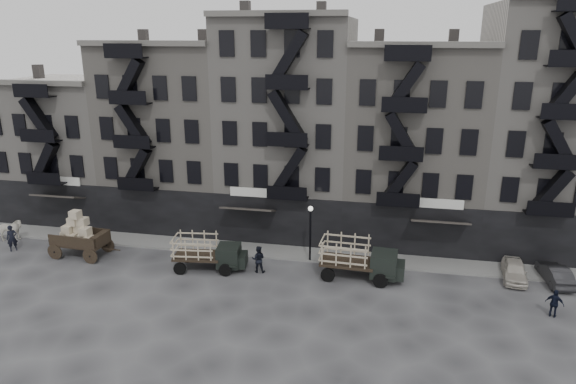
% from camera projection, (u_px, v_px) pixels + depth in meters
% --- Properties ---
extents(ground, '(140.00, 140.00, 0.00)m').
position_uv_depth(ground, '(261.00, 274.00, 35.45)').
color(ground, '#38383A').
rests_on(ground, ground).
extents(sidewalk, '(55.00, 2.50, 0.15)m').
position_uv_depth(sidewalk, '(273.00, 251.00, 38.93)').
color(sidewalk, slate).
rests_on(sidewalk, ground).
extents(building_west, '(10.00, 11.35, 13.20)m').
position_uv_depth(building_west, '(73.00, 147.00, 46.57)').
color(building_west, gray).
rests_on(building_west, ground).
extents(building_midwest, '(10.00, 11.35, 16.20)m').
position_uv_depth(building_midwest, '(175.00, 135.00, 44.25)').
color(building_midwest, gray).
rests_on(building_midwest, ground).
extents(building_center, '(10.00, 11.35, 18.20)m').
position_uv_depth(building_center, '(289.00, 127.00, 42.09)').
color(building_center, gray).
rests_on(building_center, ground).
extents(building_mideast, '(10.00, 11.35, 16.20)m').
position_uv_depth(building_mideast, '(413.00, 144.00, 40.53)').
color(building_mideast, gray).
rests_on(building_mideast, ground).
extents(building_east, '(10.00, 11.35, 19.20)m').
position_uv_depth(building_east, '(552.00, 130.00, 38.22)').
color(building_east, gray).
rests_on(building_east, ground).
extents(lamp_post, '(0.36, 0.36, 4.28)m').
position_uv_depth(lamp_post, '(310.00, 226.00, 36.49)').
color(lamp_post, black).
rests_on(lamp_post, ground).
extents(horse, '(2.34, 1.76, 1.80)m').
position_uv_depth(horse, '(9.00, 230.00, 40.76)').
color(horse, silver).
rests_on(horse, ground).
extents(wagon, '(4.26, 2.48, 3.49)m').
position_uv_depth(wagon, '(78.00, 231.00, 37.78)').
color(wagon, black).
rests_on(wagon, ground).
extents(stake_truck_west, '(5.23, 2.59, 2.53)m').
position_uv_depth(stake_truck_west, '(208.00, 250.00, 35.74)').
color(stake_truck_west, black).
rests_on(stake_truck_west, ground).
extents(stake_truck_east, '(5.68, 2.58, 2.79)m').
position_uv_depth(stake_truck_east, '(359.00, 256.00, 34.42)').
color(stake_truck_east, black).
rests_on(stake_truck_east, ground).
extents(car_east, '(1.88, 3.87, 1.27)m').
position_uv_depth(car_east, '(514.00, 270.00, 34.54)').
color(car_east, '#BCB5A9').
rests_on(car_east, ground).
extents(car_far, '(1.68, 3.92, 1.26)m').
position_uv_depth(car_far, '(555.00, 274.00, 34.06)').
color(car_far, black).
rests_on(car_far, ground).
extents(pedestrian_west, '(0.86, 0.87, 2.02)m').
position_uv_depth(pedestrian_west, '(12.00, 238.00, 38.94)').
color(pedestrian_west, black).
rests_on(pedestrian_west, ground).
extents(pedestrian_mid, '(1.00, 0.81, 1.93)m').
position_uv_depth(pedestrian_mid, '(258.00, 259.00, 35.47)').
color(pedestrian_mid, black).
rests_on(pedestrian_mid, ground).
extents(policeman, '(1.10, 0.80, 1.73)m').
position_uv_depth(policeman, '(555.00, 304.00, 29.89)').
color(policeman, black).
rests_on(policeman, ground).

